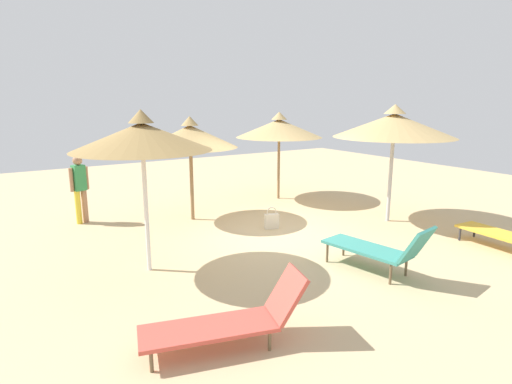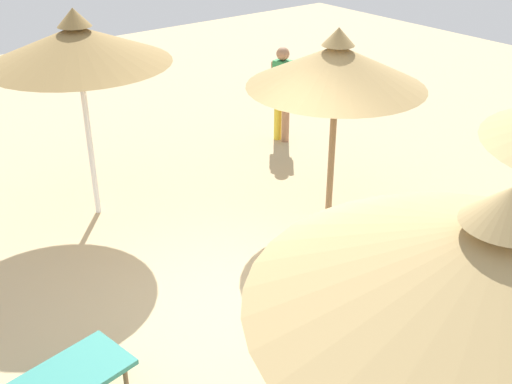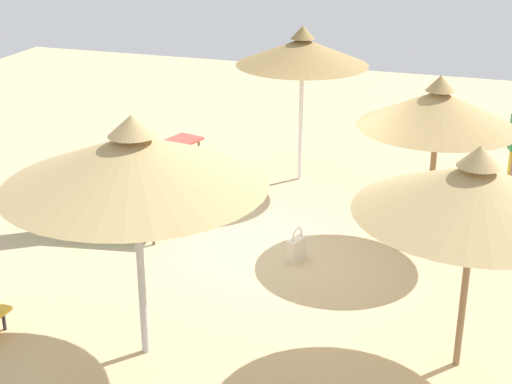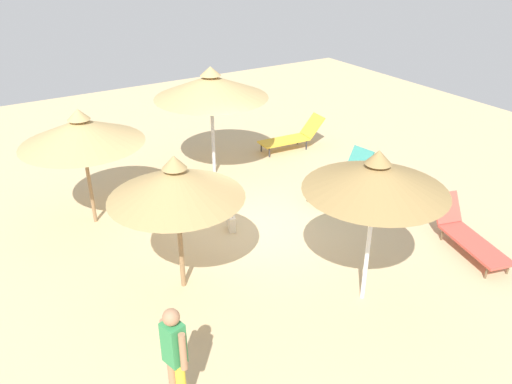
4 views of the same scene
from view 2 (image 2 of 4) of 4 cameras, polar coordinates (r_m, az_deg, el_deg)
name	(u,v)px [view 2 (image 2 of 4)]	position (r m, az deg, el deg)	size (l,w,h in m)	color
ground	(270,305)	(7.06, 1.24, -10.10)	(24.00, 24.00, 0.10)	tan
parasol_umbrella_edge	(77,45)	(8.15, -15.74, 12.59)	(2.28, 2.28, 2.74)	white
parasol_umbrella_center	(337,66)	(8.00, 7.26, 11.13)	(2.25, 2.25, 2.51)	olive
parasol_umbrella_near_right	(498,266)	(3.70, 20.88, -6.19)	(2.80, 2.80, 2.79)	#B2B2B7
person_standing_far_right	(282,89)	(10.72, 2.36, 9.20)	(0.28, 0.44, 1.62)	#A57554
handbag	(296,285)	(6.96, 3.57, -8.32)	(0.23, 0.35, 0.51)	beige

